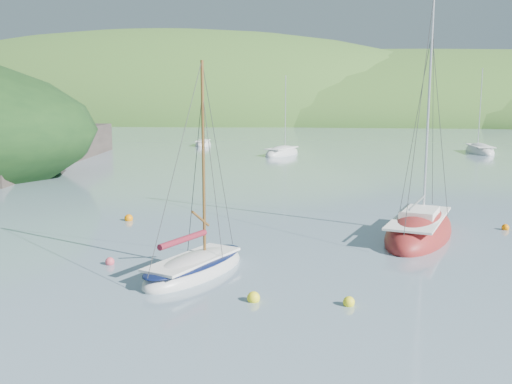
% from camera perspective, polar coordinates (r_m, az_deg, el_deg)
% --- Properties ---
extents(ground, '(700.00, 700.00, 0.00)m').
position_cam_1_polar(ground, '(22.14, -4.79, -8.60)').
color(ground, gray).
rests_on(ground, ground).
extents(shoreline_hills, '(690.00, 135.00, 56.00)m').
position_cam_1_polar(shoreline_hills, '(193.49, 5.48, 7.27)').
color(shoreline_hills, '#3E6626').
rests_on(shoreline_hills, ground).
extents(daysailer_white, '(4.00, 6.13, 8.85)m').
position_cam_1_polar(daysailer_white, '(22.72, -6.16, -7.60)').
color(daysailer_white, silver).
rests_on(daysailer_white, ground).
extents(sloop_red, '(5.09, 9.00, 12.62)m').
position_cam_1_polar(sloop_red, '(29.58, 16.00, -3.87)').
color(sloop_red, maroon).
rests_on(sloop_red, ground).
extents(distant_sloop_a, '(4.76, 7.74, 10.43)m').
position_cam_1_polar(distant_sloop_a, '(69.71, 2.61, 3.87)').
color(distant_sloop_a, silver).
rests_on(distant_sloop_a, ground).
extents(distant_sloop_b, '(3.35, 8.22, 11.50)m').
position_cam_1_polar(distant_sloop_b, '(77.56, 21.46, 3.79)').
color(distant_sloop_b, silver).
rests_on(distant_sloop_b, ground).
extents(distant_sloop_c, '(2.85, 6.30, 8.70)m').
position_cam_1_polar(distant_sloop_c, '(84.27, -5.32, 4.77)').
color(distant_sloop_c, silver).
rests_on(distant_sloop_c, ground).
extents(mooring_buoys, '(20.80, 13.20, 0.47)m').
position_cam_1_polar(mooring_buoys, '(25.37, -1.21, -5.94)').
color(mooring_buoys, yellow).
rests_on(mooring_buoys, ground).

